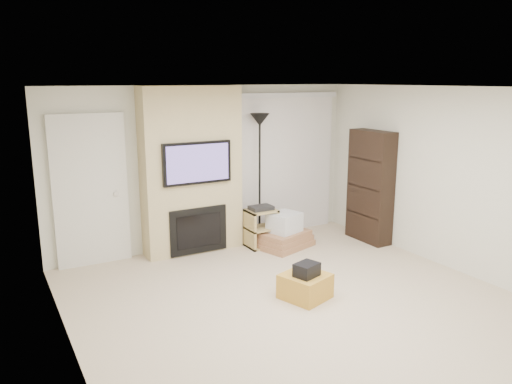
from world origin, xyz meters
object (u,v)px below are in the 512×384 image
bookshelf (370,187)px  av_stand (261,225)px  floor_lamp (260,141)px  box_stack (284,234)px  ottoman (305,286)px

bookshelf → av_stand: bearing=161.1°
floor_lamp → av_stand: size_ratio=3.13×
floor_lamp → box_stack: 1.51m
floor_lamp → av_stand: 1.33m
floor_lamp → bookshelf: 1.93m
ottoman → bookshelf: bookshelf is taller
floor_lamp → ottoman: bearing=-105.9°
box_stack → bookshelf: size_ratio=0.54×
floor_lamp → box_stack: (0.15, -0.51, -1.42)m
av_stand → bookshelf: size_ratio=0.37×
ottoman → floor_lamp: bearing=74.1°
av_stand → bookshelf: bookshelf is taller
ottoman → bookshelf: 2.66m
ottoman → bookshelf: (2.18, 1.33, 0.75)m
box_stack → bookshelf: (1.39, -0.38, 0.69)m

